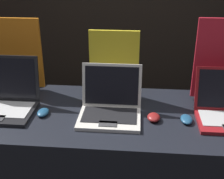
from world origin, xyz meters
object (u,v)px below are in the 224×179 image
Objects in this scene: mouse_middle at (154,117)px; promo_stand_back at (222,63)px; mouse_front at (43,112)px; promo_stand_middle at (114,66)px; mouse_back at (187,119)px; laptop_front at (4,99)px; promo_stand_front at (18,57)px; laptop_middle at (110,105)px.

mouse_middle is 0.18× the size of promo_stand_back.
mouse_front is 0.24× the size of promo_stand_middle.
laptop_front is at bearing 177.12° from mouse_back.
laptop_front is 0.33m from promo_stand_front.
promo_stand_middle reaches higher than mouse_middle.
promo_stand_front is at bearing 177.58° from promo_stand_back.
promo_stand_front is 0.93× the size of promo_stand_back.
laptop_middle is (0.38, 0.03, 0.05)m from mouse_front.
laptop_front is 0.72× the size of promo_stand_back.
mouse_back is at bearing -2.88° from laptop_front.
mouse_middle is (0.24, -0.04, -0.05)m from laptop_middle.
mouse_front is (0.24, -0.05, -0.05)m from laptop_front.
laptop_front reaches higher than mouse_middle.
mouse_front is 0.96× the size of mouse_back.
promo_stand_front is 0.71m from laptop_middle.
mouse_front is at bearing -53.95° from promo_stand_front.
mouse_back is at bearing -17.72° from promo_stand_front.
promo_stand_back reaches higher than mouse_front.
mouse_front is 0.29× the size of laptop_middle.
mouse_front is at bearing -11.07° from laptop_front.
laptop_front is at bearing -90.00° from promo_stand_front.
promo_stand_front is at bearing 90.00° from laptop_front.
laptop_front is 1.05m from mouse_back.
promo_stand_back reaches higher than promo_stand_front.
promo_stand_middle is 4.06× the size of mouse_back.
laptop_front reaches higher than mouse_front.
laptop_middle is at bearing -159.13° from promo_stand_back.
mouse_front and mouse_back have the same top height.
promo_stand_back reaches higher than mouse_back.
laptop_front reaches higher than laptop_middle.
promo_stand_front is 1.40× the size of laptop_middle.
promo_stand_middle is 0.65m from promo_stand_back.
laptop_front is at bearing 168.93° from mouse_front.
mouse_back is (1.05, -0.05, -0.05)m from laptop_front.
promo_stand_front reaches higher than mouse_back.
promo_stand_middle is 0.55m from mouse_back.
laptop_middle is 0.43m from mouse_back.
laptop_front is at bearing 178.35° from laptop_middle.
mouse_back is 0.43m from promo_stand_back.
promo_stand_front is (-0.24, 0.33, 0.22)m from mouse_front.
promo_stand_back reaches higher than mouse_middle.
promo_stand_back is (1.03, 0.28, 0.23)m from mouse_front.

